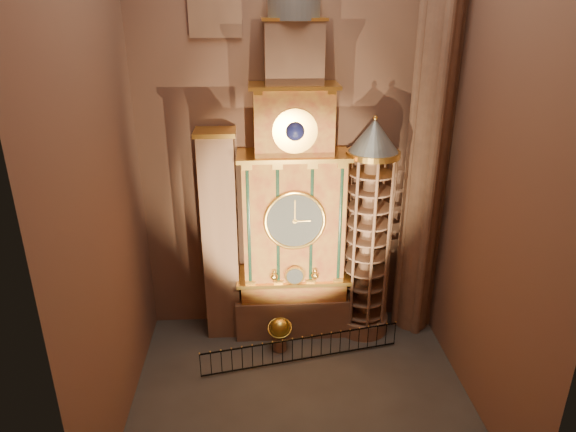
{
  "coord_description": "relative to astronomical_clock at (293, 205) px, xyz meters",
  "views": [
    {
      "loc": [
        -1.64,
        -16.93,
        15.18
      ],
      "look_at": [
        -0.36,
        3.0,
        6.94
      ],
      "focal_mm": 32.0,
      "sensor_mm": 36.0,
      "label": 1
    }
  ],
  "objects": [
    {
      "name": "astronomical_clock",
      "position": [
        0.0,
        0.0,
        0.0
      ],
      "size": [
        5.6,
        2.41,
        16.7
      ],
      "color": "#8C634C",
      "rests_on": "floor"
    },
    {
      "name": "portrait_tower",
      "position": [
        -3.4,
        0.02,
        -1.53
      ],
      "size": [
        1.8,
        1.6,
        10.2
      ],
      "color": "#8C634C",
      "rests_on": "floor"
    },
    {
      "name": "stair_turret",
      "position": [
        3.5,
        -0.26,
        -1.41
      ],
      "size": [
        2.5,
        2.5,
        10.8
      ],
      "color": "#8C634C",
      "rests_on": "floor"
    },
    {
      "name": "celestial_globe",
      "position": [
        -0.74,
        -1.76,
        -5.68
      ],
      "size": [
        1.31,
        1.26,
        1.67
      ],
      "color": "#8C634C",
      "rests_on": "floor"
    },
    {
      "name": "floor",
      "position": [
        0.0,
        -4.96,
        -6.68
      ],
      "size": [
        14.0,
        14.0,
        0.0
      ],
      "primitive_type": "plane",
      "color": "#383330",
      "rests_on": "ground"
    },
    {
      "name": "wall_back",
      "position": [
        0.0,
        1.04,
        4.32
      ],
      "size": [
        22.0,
        0.0,
        22.0
      ],
      "primitive_type": "plane",
      "rotation": [
        1.57,
        0.0,
        0.0
      ],
      "color": "brown",
      "rests_on": "floor"
    },
    {
      "name": "gothic_pier",
      "position": [
        6.1,
        0.04,
        4.32
      ],
      "size": [
        2.04,
        2.04,
        22.0
      ],
      "color": "#8C634C",
      "rests_on": "floor"
    },
    {
      "name": "wall_left",
      "position": [
        -7.0,
        -4.96,
        4.32
      ],
      "size": [
        0.0,
        22.0,
        22.0
      ],
      "primitive_type": "plane",
      "rotation": [
        1.57,
        0.0,
        1.57
      ],
      "color": "brown",
      "rests_on": "floor"
    },
    {
      "name": "iron_railing",
      "position": [
        0.24,
        -2.69,
        -6.02
      ],
      "size": [
        9.06,
        1.84,
        1.22
      ],
      "color": "black",
      "rests_on": "floor"
    },
    {
      "name": "wall_right",
      "position": [
        7.0,
        -4.96,
        4.32
      ],
      "size": [
        0.0,
        22.0,
        22.0
      ],
      "primitive_type": "plane",
      "rotation": [
        1.57,
        0.0,
        -1.57
      ],
      "color": "brown",
      "rests_on": "floor"
    }
  ]
}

